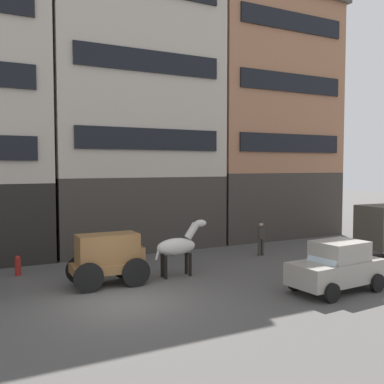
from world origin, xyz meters
name	(u,v)px	position (x,y,z in m)	size (l,w,h in m)	color
ground_plane	(124,303)	(0.00, 0.00, 0.00)	(120.00, 120.00, 0.00)	#4C4947
building_center_right	(128,104)	(3.92, 10.57, 8.16)	(9.73, 7.27, 16.24)	#38332D
building_far_right	(258,118)	(13.13, 10.57, 7.80)	(9.40, 7.27, 15.52)	#38332D
cargo_wagon	(109,256)	(0.20, 2.34, 1.15)	(2.92, 1.55, 1.98)	brown
draft_horse	(178,246)	(3.15, 2.34, 1.27)	(2.34, 0.63, 2.30)	beige
sedan_dark	(337,266)	(7.33, -2.29, 0.91)	(3.80, 2.06, 1.83)	gray
pedestrian_officer	(261,236)	(8.72, 4.19, 0.98)	(0.49, 0.49, 1.79)	#38332D
fire_hydrant_curbside	(18,265)	(-2.73, 5.59, 0.43)	(0.24, 0.24, 0.83)	maroon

